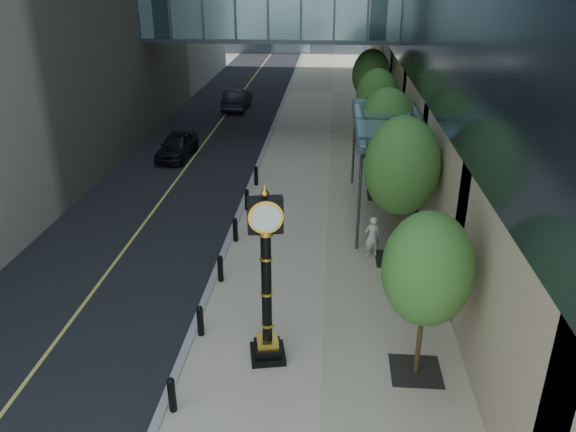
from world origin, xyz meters
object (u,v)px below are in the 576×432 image
Objects in this scene: car_near at (177,146)px; car_far at (237,99)px; pedestrian at (372,236)px; street_clock at (267,290)px.

car_near is 12.57m from car_far.
pedestrian reaches higher than car_near.
car_far is (-9.14, 23.97, -0.08)m from pedestrian.
car_near is at bearing 84.03° from car_far.
street_clock is at bearing 43.97° from pedestrian.
pedestrian is 25.65m from car_far.
pedestrian is (3.30, 6.45, -1.42)m from street_clock.
car_far is at bearing 85.73° from car_near.
street_clock is 3.13× the size of pedestrian.
street_clock reaches higher than car_near.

